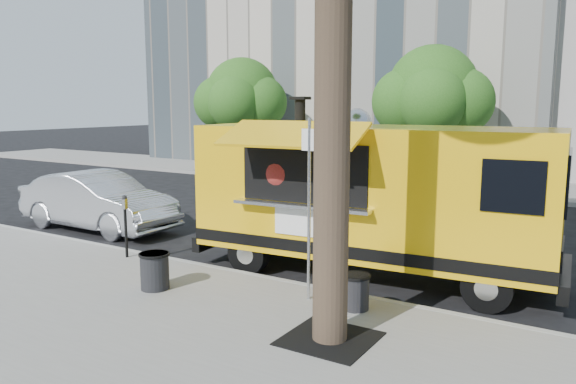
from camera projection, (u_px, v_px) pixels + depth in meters
name	position (u px, v px, depth m)	size (l,w,h in m)	color
ground	(280.00, 270.00, 11.49)	(120.00, 120.00, 0.00)	black
sidewalk	(132.00, 334.00, 8.12)	(60.00, 6.00, 0.15)	gray
curb	(254.00, 278.00, 10.69)	(60.00, 0.14, 0.16)	#999993
far_sidewalk	(459.00, 185.00, 22.80)	(60.00, 5.00, 0.15)	gray
tree_well	(330.00, 339.00, 7.76)	(1.20, 1.20, 0.02)	black
far_tree_a	(242.00, 95.00, 26.43)	(3.42, 3.42, 5.36)	#33261C
far_tree_b	(432.00, 92.00, 22.06)	(3.60, 3.60, 5.50)	#33261C
sign_post	(309.00, 199.00, 9.09)	(0.28, 0.06, 3.00)	silver
parking_meter	(125.00, 219.00, 11.76)	(0.11, 0.11, 1.33)	black
food_truck	(370.00, 194.00, 10.82)	(7.20, 3.68, 3.48)	yellow
sedan	(98.00, 201.00, 15.06)	(1.64, 4.69, 1.55)	silver
trash_bin_left	(155.00, 270.00, 9.81)	(0.54, 0.54, 0.65)	black
trash_bin_right	(355.00, 291.00, 8.85)	(0.47, 0.47, 0.56)	black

